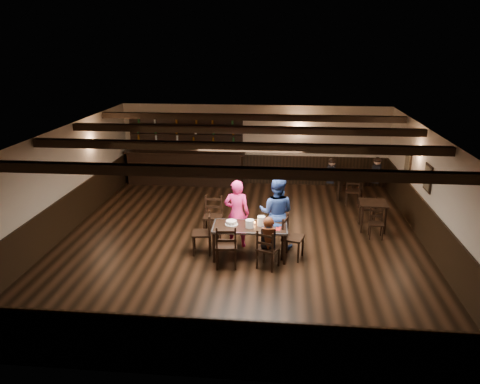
# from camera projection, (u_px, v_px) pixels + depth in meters

# --- Properties ---
(ground) EXTENTS (10.00, 10.00, 0.00)m
(ground) POSITION_uv_depth(u_px,v_px,m) (240.00, 241.00, 11.62)
(ground) COLOR black
(ground) RESTS_ON ground
(room_shell) EXTENTS (9.02, 10.02, 2.71)m
(room_shell) POSITION_uv_depth(u_px,v_px,m) (241.00, 173.00, 11.11)
(room_shell) COLOR #C1B3A0
(room_shell) RESTS_ON ground
(dining_table) EXTENTS (1.71, 0.90, 0.75)m
(dining_table) POSITION_uv_depth(u_px,v_px,m) (250.00, 229.00, 10.57)
(dining_table) COLOR black
(dining_table) RESTS_ON ground
(chair_near_left) EXTENTS (0.51, 0.49, 0.99)m
(chair_near_left) POSITION_uv_depth(u_px,v_px,m) (226.00, 244.00, 10.04)
(chair_near_left) COLOR black
(chair_near_left) RESTS_ON ground
(chair_near_right) EXTENTS (0.54, 0.53, 0.90)m
(chair_near_right) POSITION_uv_depth(u_px,v_px,m) (267.00, 247.00, 10.02)
(chair_near_right) COLOR black
(chair_near_right) RESTS_ON ground
(chair_end_left) EXTENTS (0.49, 0.51, 0.98)m
(chair_end_left) POSITION_uv_depth(u_px,v_px,m) (205.00, 230.00, 10.79)
(chair_end_left) COLOR black
(chair_end_left) RESTS_ON ground
(chair_end_right) EXTENTS (0.55, 0.57, 0.99)m
(chair_end_right) POSITION_uv_depth(u_px,v_px,m) (289.00, 234.00, 10.55)
(chair_end_right) COLOR black
(chair_end_right) RESTS_ON ground
(chair_far_pushed) EXTENTS (0.48, 0.46, 1.00)m
(chair_far_pushed) POSITION_uv_depth(u_px,v_px,m) (213.00, 212.00, 11.84)
(chair_far_pushed) COLOR black
(chair_far_pushed) RESTS_ON ground
(woman_pink) EXTENTS (0.61, 0.40, 1.65)m
(woman_pink) POSITION_uv_depth(u_px,v_px,m) (237.00, 214.00, 11.09)
(woman_pink) COLOR #FE2585
(woman_pink) RESTS_ON ground
(man_blue) EXTENTS (0.94, 0.79, 1.73)m
(man_blue) POSITION_uv_depth(u_px,v_px,m) (276.00, 213.00, 11.03)
(man_blue) COLOR navy
(man_blue) RESTS_ON ground
(seated_person) EXTENTS (0.31, 0.46, 0.75)m
(seated_person) POSITION_uv_depth(u_px,v_px,m) (268.00, 234.00, 9.98)
(seated_person) COLOR black
(seated_person) RESTS_ON ground
(cake) EXTENTS (0.30, 0.30, 0.10)m
(cake) POSITION_uv_depth(u_px,v_px,m) (231.00, 223.00, 10.61)
(cake) COLOR white
(cake) RESTS_ON dining_table
(plate_stack_a) EXTENTS (0.19, 0.19, 0.18)m
(plate_stack_a) POSITION_uv_depth(u_px,v_px,m) (250.00, 224.00, 10.43)
(plate_stack_a) COLOR white
(plate_stack_a) RESTS_ON dining_table
(plate_stack_b) EXTENTS (0.18, 0.18, 0.21)m
(plate_stack_b) POSITION_uv_depth(u_px,v_px,m) (261.00, 221.00, 10.55)
(plate_stack_b) COLOR white
(plate_stack_b) RESTS_ON dining_table
(tea_light) EXTENTS (0.05, 0.05, 0.06)m
(tea_light) POSITION_uv_depth(u_px,v_px,m) (255.00, 223.00, 10.64)
(tea_light) COLOR #A5A8AD
(tea_light) RESTS_ON dining_table
(salt_shaker) EXTENTS (0.03, 0.03, 0.08)m
(salt_shaker) POSITION_uv_depth(u_px,v_px,m) (268.00, 225.00, 10.48)
(salt_shaker) COLOR silver
(salt_shaker) RESTS_ON dining_table
(pepper_shaker) EXTENTS (0.04, 0.04, 0.10)m
(pepper_shaker) POSITION_uv_depth(u_px,v_px,m) (268.00, 226.00, 10.40)
(pepper_shaker) COLOR #A5A8AD
(pepper_shaker) RESTS_ON dining_table
(drink_glass) EXTENTS (0.07, 0.07, 0.11)m
(drink_glass) POSITION_uv_depth(u_px,v_px,m) (262.00, 222.00, 10.65)
(drink_glass) COLOR silver
(drink_glass) RESTS_ON dining_table
(menu_red) EXTENTS (0.37, 0.28, 0.00)m
(menu_red) POSITION_uv_depth(u_px,v_px,m) (273.00, 228.00, 10.41)
(menu_red) COLOR maroon
(menu_red) RESTS_ON dining_table
(menu_blue) EXTENTS (0.34, 0.31, 0.00)m
(menu_blue) POSITION_uv_depth(u_px,v_px,m) (275.00, 225.00, 10.60)
(menu_blue) COLOR #0E2149
(menu_blue) RESTS_ON dining_table
(bar_counter) EXTENTS (4.10, 0.70, 2.20)m
(bar_counter) POSITION_uv_depth(u_px,v_px,m) (186.00, 163.00, 16.07)
(bar_counter) COLOR black
(bar_counter) RESTS_ON ground
(back_table_a) EXTENTS (0.75, 0.75, 0.75)m
(back_table_a) POSITION_uv_depth(u_px,v_px,m) (373.00, 206.00, 12.13)
(back_table_a) COLOR black
(back_table_a) RESTS_ON ground
(back_table_b) EXTENTS (0.93, 0.93, 0.75)m
(back_table_b) POSITION_uv_depth(u_px,v_px,m) (350.00, 178.00, 14.55)
(back_table_b) COLOR black
(back_table_b) RESTS_ON ground
(bg_patron_left) EXTENTS (0.30, 0.42, 0.78)m
(bg_patron_left) POSITION_uv_depth(u_px,v_px,m) (331.00, 170.00, 14.68)
(bg_patron_left) COLOR black
(bg_patron_left) RESTS_ON ground
(bg_patron_right) EXTENTS (0.34, 0.44, 0.80)m
(bg_patron_right) POSITION_uv_depth(u_px,v_px,m) (377.00, 170.00, 14.70)
(bg_patron_right) COLOR black
(bg_patron_right) RESTS_ON ground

